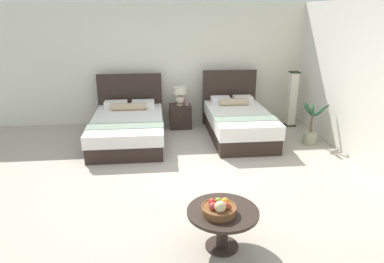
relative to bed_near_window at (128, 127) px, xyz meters
name	(u,v)px	position (x,y,z in m)	size (l,w,h in m)	color
ground_plane	(193,175)	(1.12, -1.69, -0.30)	(9.40, 9.55, 0.02)	#ACA191
wall_back	(179,64)	(1.12, 1.28, 1.05)	(9.40, 0.12, 2.68)	silver
wall_side_right	(363,83)	(4.02, -1.29, 1.05)	(0.12, 5.15, 2.68)	silver
bed_near_window	(128,127)	(0.00, 0.00, 0.00)	(1.41, 2.22, 1.18)	#2E221C
bed_near_corner	(238,122)	(2.24, -0.01, 0.03)	(1.21, 2.11, 1.24)	#2E221C
nightstand	(180,116)	(1.10, 0.76, -0.03)	(0.48, 0.50, 0.51)	#2E221C
table_lamp	(180,94)	(1.10, 0.78, 0.46)	(0.30, 0.30, 0.40)	beige
vase	(187,102)	(1.24, 0.72, 0.29)	(0.10, 0.10, 0.14)	gray
coffee_table	(223,220)	(1.25, -3.55, 0.06)	(0.78, 0.78, 0.46)	#2E221C
fruit_bowl	(219,208)	(1.19, -3.61, 0.24)	(0.37, 0.37, 0.19)	brown
floor_lamp_corner	(292,99)	(3.60, 0.61, 0.33)	(0.21, 0.21, 1.23)	black
potted_palm	(311,130)	(3.56, -0.56, 0.00)	(0.54, 0.49, 0.85)	gray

